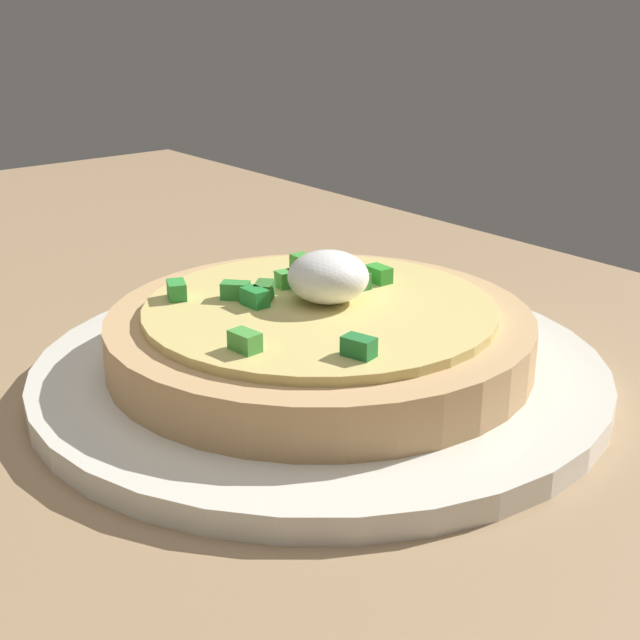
% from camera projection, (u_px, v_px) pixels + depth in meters
% --- Properties ---
extents(dining_table, '(1.19, 0.82, 0.03)m').
position_uv_depth(dining_table, '(33.00, 507.00, 0.35)').
color(dining_table, '#9B7C58').
rests_on(dining_table, ground).
extents(plate, '(0.27, 0.27, 0.01)m').
position_uv_depth(plate, '(320.00, 371.00, 0.42)').
color(plate, silver).
rests_on(plate, dining_table).
extents(pizza, '(0.20, 0.20, 0.05)m').
position_uv_depth(pizza, '(320.00, 332.00, 0.42)').
color(pizza, tan).
rests_on(pizza, plate).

